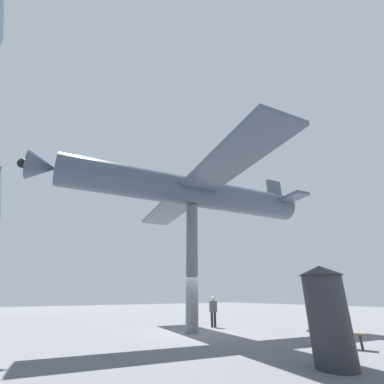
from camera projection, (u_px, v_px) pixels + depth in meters
name	position (u px, v px, depth m)	size (l,w,h in m)	color
ground_plane	(192.00, 333.00, 12.09)	(80.00, 80.00, 0.00)	slate
support_pylon_central	(192.00, 264.00, 13.28)	(0.62, 0.62, 6.37)	slate
suspended_airplane	(188.00, 191.00, 14.69)	(15.12, 15.55, 2.67)	#4C5666
visitor_person	(213.00, 310.00, 14.68)	(0.34, 0.45, 1.59)	#232328
plaza_bench	(335.00, 333.00, 8.90)	(1.83, 1.07, 0.50)	#846647
info_kiosk	(327.00, 313.00, 6.62)	(1.15, 1.15, 2.42)	#333338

